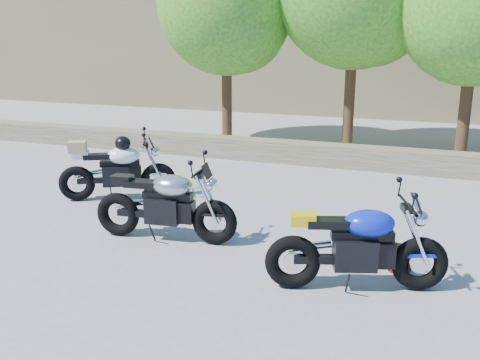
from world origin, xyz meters
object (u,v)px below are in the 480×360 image
backpack (401,259)px  silver_bike (166,205)px  white_bike (117,169)px  blue_bike (358,247)px

backpack → silver_bike: bearing=-169.1°
white_bike → blue_bike: size_ratio=0.91×
white_bike → silver_bike: bearing=-69.4°
white_bike → backpack: white_bike is taller
silver_bike → backpack: bearing=-5.7°
white_bike → blue_bike: (4.70, -2.13, -0.05)m
white_bike → backpack: 5.37m
white_bike → blue_bike: bearing=-54.0°
backpack → blue_bike: bearing=-113.6°
white_bike → blue_bike: 5.16m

